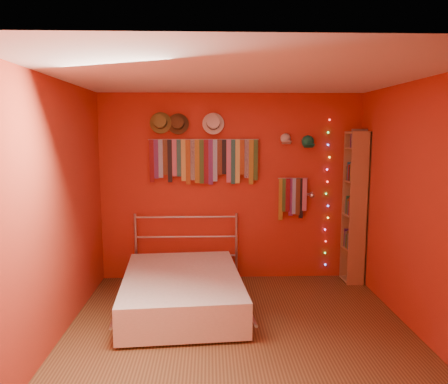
{
  "coord_description": "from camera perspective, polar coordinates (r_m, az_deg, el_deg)",
  "views": [
    {
      "loc": [
        -0.3,
        -4.07,
        1.99
      ],
      "look_at": [
        -0.13,
        0.9,
        1.31
      ],
      "focal_mm": 35.0,
      "sensor_mm": 36.0,
      "label": 1
    }
  ],
  "objects": [
    {
      "name": "fedora_olive",
      "position": [
        5.76,
        -8.32,
        9.01
      ],
      "size": [
        0.28,
        0.15,
        0.28
      ],
      "rotation": [
        1.36,
        0.0,
        0.0
      ],
      "color": "olive",
      "rests_on": "back_wall"
    },
    {
      "name": "ground",
      "position": [
        4.54,
        2.09,
        -18.18
      ],
      "size": [
        3.5,
        3.5,
        0.0
      ],
      "primitive_type": "plane",
      "color": "#50321B",
      "rests_on": "ground"
    },
    {
      "name": "reading_lamp",
      "position": [
        5.81,
        11.35,
        -0.41
      ],
      "size": [
        0.07,
        0.29,
        0.08
      ],
      "color": "#B0B0B5",
      "rests_on": "back_wall"
    },
    {
      "name": "fedora_brown",
      "position": [
        5.74,
        -6.04,
        8.92
      ],
      "size": [
        0.28,
        0.15,
        0.27
      ],
      "rotation": [
        1.36,
        0.0,
        0.0
      ],
      "color": "#4C341B",
      "rests_on": "back_wall"
    },
    {
      "name": "ceiling",
      "position": [
        4.11,
        2.26,
        14.95
      ],
      "size": [
        3.5,
        3.5,
        0.02
      ],
      "primitive_type": "cube",
      "color": "white",
      "rests_on": "back_wall"
    },
    {
      "name": "cap_white",
      "position": [
        5.85,
        8.03,
        6.91
      ],
      "size": [
        0.16,
        0.2,
        0.16
      ],
      "color": "beige",
      "rests_on": "back_wall"
    },
    {
      "name": "tie_rack",
      "position": [
        5.76,
        -2.6,
        4.29
      ],
      "size": [
        1.45,
        0.03,
        0.6
      ],
      "color": "#B0B0B5",
      "rests_on": "back_wall"
    },
    {
      "name": "cap_green",
      "position": [
        5.91,
        10.88,
        6.47
      ],
      "size": [
        0.17,
        0.22,
        0.17
      ],
      "color": "#176A4C",
      "rests_on": "back_wall"
    },
    {
      "name": "left_wall",
      "position": [
        4.38,
        -21.31,
        -2.44
      ],
      "size": [
        0.02,
        3.5,
        2.5
      ],
      "primitive_type": "cube",
      "color": "#A62C1A",
      "rests_on": "ground"
    },
    {
      "name": "fairy_lights",
      "position": [
        6.05,
        13.32,
        -0.23
      ],
      "size": [
        0.06,
        0.02,
        2.0
      ],
      "color": "#FF3333",
      "rests_on": "back_wall"
    },
    {
      "name": "small_tie_rack",
      "position": [
        5.92,
        8.95,
        -0.52
      ],
      "size": [
        0.4,
        0.03,
        0.57
      ],
      "color": "#B0B0B5",
      "rests_on": "back_wall"
    },
    {
      "name": "right_wall",
      "position": [
        4.61,
        24.42,
        -2.11
      ],
      "size": [
        0.02,
        3.5,
        2.5
      ],
      "primitive_type": "cube",
      "color": "#A62C1A",
      "rests_on": "ground"
    },
    {
      "name": "bed",
      "position": [
        5.09,
        -5.49,
        -12.63
      ],
      "size": [
        1.52,
        1.95,
        0.92
      ],
      "rotation": [
        0.0,
        0.0,
        0.08
      ],
      "color": "#B0B0B5",
      "rests_on": "ground"
    },
    {
      "name": "bookshelf",
      "position": [
        6.01,
        17.05,
        -1.82
      ],
      "size": [
        0.25,
        0.34,
        2.0
      ],
      "color": "#A5794A",
      "rests_on": "ground"
    },
    {
      "name": "back_wall",
      "position": [
        5.87,
        0.95,
        0.6
      ],
      "size": [
        3.5,
        0.02,
        2.5
      ],
      "primitive_type": "cube",
      "color": "#A62C1A",
      "rests_on": "ground"
    },
    {
      "name": "fedora_white",
      "position": [
        5.72,
        -1.42,
        9.01
      ],
      "size": [
        0.29,
        0.15,
        0.28
      ],
      "rotation": [
        1.36,
        0.0,
        0.0
      ],
      "color": "silver",
      "rests_on": "back_wall"
    }
  ]
}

